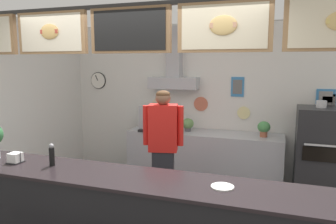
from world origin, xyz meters
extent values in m
cube|color=#9E9E99|center=(0.00, 2.69, 1.36)|extent=(4.99, 0.12, 2.71)
cube|color=silver|center=(0.00, 2.62, 1.36)|extent=(4.95, 0.01, 2.67)
cylinder|color=black|center=(-2.03, 2.61, 1.70)|extent=(0.32, 0.02, 0.32)
cylinder|color=white|center=(-2.03, 2.60, 1.70)|extent=(0.30, 0.01, 0.30)
cube|color=black|center=(-2.05, 2.59, 1.75)|extent=(0.06, 0.01, 0.11)
cylinder|color=beige|center=(-0.77, 2.61, 1.27)|extent=(0.29, 0.02, 0.29)
cylinder|color=#C1664C|center=(0.01, 2.61, 1.32)|extent=(0.25, 0.02, 0.25)
cylinder|color=beige|center=(0.75, 2.61, 1.20)|extent=(0.21, 0.02, 0.21)
cube|color=teal|center=(2.04, 2.61, 1.43)|extent=(0.26, 0.02, 0.26)
cube|color=#4C4C4C|center=(2.04, 2.60, 1.43)|extent=(0.19, 0.01, 0.19)
cube|color=teal|center=(0.64, 2.61, 1.64)|extent=(0.21, 0.02, 0.33)
cube|color=#5F5F5F|center=(0.64, 2.60, 1.64)|extent=(0.15, 0.01, 0.24)
cube|color=teal|center=(1.99, 2.61, 1.52)|extent=(0.27, 0.02, 0.24)
cube|color=gray|center=(1.99, 2.60, 1.52)|extent=(0.20, 0.01, 0.17)
cube|color=#A3A5AD|center=(-0.44, 2.47, 1.69)|extent=(0.87, 0.31, 0.20)
cube|color=#A3A5AD|center=(-0.44, 2.51, 2.23)|extent=(0.24, 0.24, 0.87)
cube|color=#2D2D2D|center=(0.00, -0.14, 2.57)|extent=(4.32, 0.04, 0.04)
cube|color=#9E754C|center=(-0.86, -0.17, 2.34)|extent=(0.79, 0.05, 0.41)
cube|color=#F2E5C6|center=(-0.86, -0.20, 2.34)|extent=(0.71, 0.01, 0.37)
ellipsoid|color=#DBAD60|center=(-0.86, -0.21, 2.35)|extent=(0.21, 0.04, 0.15)
cube|color=#B74233|center=(-0.86, -0.22, 2.35)|extent=(0.20, 0.01, 0.04)
cube|color=olive|center=(0.00, -0.17, 2.34)|extent=(0.79, 0.05, 0.41)
cube|color=black|center=(0.00, -0.20, 2.34)|extent=(0.71, 0.01, 0.37)
cube|color=#9E754C|center=(0.86, -0.17, 2.34)|extent=(0.79, 0.05, 0.41)
cube|color=beige|center=(0.86, -0.20, 2.34)|extent=(0.71, 0.01, 0.37)
ellipsoid|color=#E5BC70|center=(0.86, -0.21, 2.35)|extent=(0.23, 0.04, 0.16)
cube|color=tan|center=(0.86, -0.22, 2.35)|extent=(0.22, 0.01, 0.04)
cube|color=black|center=(0.00, -0.40, 1.01)|extent=(4.43, 0.64, 0.03)
cube|color=#A3A5AD|center=(0.15, 2.29, 0.44)|extent=(2.56, 0.64, 0.89)
cube|color=gray|center=(0.15, 2.29, 0.16)|extent=(2.43, 0.59, 0.02)
cube|color=#232326|center=(1.88, 2.08, 0.71)|extent=(0.62, 0.64, 1.41)
cube|color=black|center=(1.88, 1.74, 0.82)|extent=(0.46, 0.02, 0.20)
cube|color=silver|center=(1.88, 1.73, 0.95)|extent=(0.43, 0.02, 0.02)
cylinder|color=silver|center=(1.88, 2.08, 1.46)|extent=(0.14, 0.14, 0.10)
cube|color=#232328|center=(-0.07, 0.89, 0.46)|extent=(0.31, 0.26, 0.92)
cube|color=red|center=(-0.07, 0.89, 1.22)|extent=(0.40, 0.30, 0.60)
cylinder|color=red|center=(0.15, 0.94, 1.25)|extent=(0.08, 0.08, 0.51)
cylinder|color=red|center=(-0.28, 0.84, 1.25)|extent=(0.08, 0.08, 0.51)
sphere|color=brown|center=(-0.07, 0.89, 1.60)|extent=(0.19, 0.19, 0.19)
ellipsoid|color=#4C331E|center=(-0.07, 0.89, 1.65)|extent=(0.18, 0.18, 0.11)
cube|color=#A3A5AD|center=(-0.69, 2.27, 1.10)|extent=(0.47, 0.45, 0.42)
cylinder|color=#4C4C51|center=(-0.79, 2.02, 1.08)|extent=(0.06, 0.06, 0.06)
cube|color=black|center=(-0.69, 2.01, 0.91)|extent=(0.43, 0.10, 0.04)
sphere|color=black|center=(-0.55, 2.03, 1.19)|extent=(0.04, 0.04, 0.04)
cylinder|color=#9E563D|center=(1.11, 2.27, 0.93)|extent=(0.11, 0.11, 0.09)
ellipsoid|color=#47894C|center=(1.11, 2.27, 1.05)|extent=(0.20, 0.20, 0.18)
cylinder|color=#4C4C51|center=(-0.13, 2.30, 0.92)|extent=(0.10, 0.10, 0.06)
ellipsoid|color=#5B844C|center=(-0.13, 2.30, 1.02)|extent=(0.20, 0.20, 0.18)
cube|color=#262628|center=(-1.22, -0.40, 1.03)|extent=(0.14, 0.14, 0.01)
cylinder|color=#262628|center=(-1.29, -0.40, 1.08)|extent=(0.01, 0.01, 0.12)
cylinder|color=#262628|center=(-1.15, -0.40, 1.08)|extent=(0.01, 0.01, 0.12)
cube|color=white|center=(-1.22, -0.40, 1.08)|extent=(0.11, 0.11, 0.10)
cylinder|color=black|center=(-0.79, -0.36, 1.11)|extent=(0.05, 0.05, 0.18)
sphere|color=gray|center=(-0.79, -0.36, 1.22)|extent=(0.05, 0.05, 0.05)
cylinder|color=white|center=(0.92, -0.38, 1.03)|extent=(0.19, 0.19, 0.01)
camera|label=1|loc=(1.34, -2.98, 2.05)|focal=35.16mm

